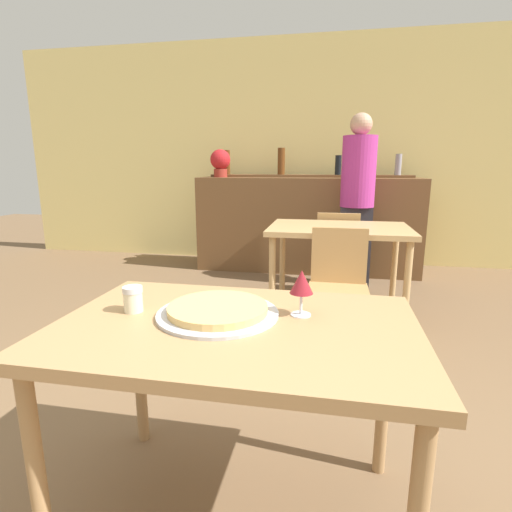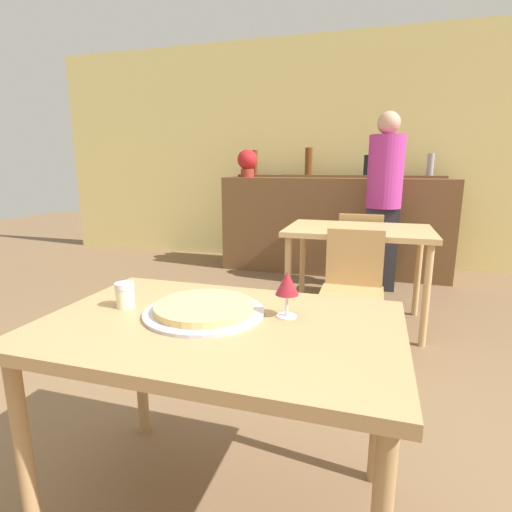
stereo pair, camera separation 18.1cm
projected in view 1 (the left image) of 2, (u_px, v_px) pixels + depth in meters
wall_back at (311, 153)px, 5.09m from camera, size 8.00×0.05×2.80m
dining_table_near at (236, 346)px, 1.32m from camera, size 1.18×0.76×0.75m
dining_table_far at (339, 238)px, 3.18m from camera, size 1.10×0.75×0.78m
bar_counter at (307, 225)px, 4.79m from camera, size 2.60×0.56×1.11m
bar_back_shelf at (306, 172)px, 4.80m from camera, size 2.39×0.24×0.35m
chair_far_side_front at (338, 281)px, 2.70m from camera, size 0.40×0.40×0.83m
chair_far_side_back at (337, 249)px, 3.75m from camera, size 0.40×0.40×0.83m
pizza_tray at (218, 311)px, 1.36m from camera, size 0.42×0.42×0.04m
cheese_shaker at (133, 299)px, 1.39m from camera, size 0.07×0.07×0.09m
person_standing at (357, 195)px, 4.05m from camera, size 0.34×0.34×1.75m
wine_glass at (302, 283)px, 1.34m from camera, size 0.08×0.08×0.16m
potted_plant at (220, 162)px, 4.77m from camera, size 0.24×0.24×0.33m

